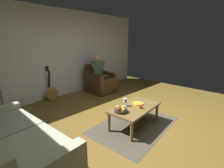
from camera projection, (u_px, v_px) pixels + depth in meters
ground_plane at (142, 123)px, 3.43m from camera, size 6.94×6.94×0.00m
wall_back at (65, 53)px, 5.06m from camera, size 6.15×0.06×2.61m
rug at (134, 125)px, 3.34m from camera, size 1.90×1.36×0.01m
armchair at (100, 82)px, 5.44m from camera, size 0.75×0.85×0.94m
person_seated at (100, 72)px, 5.37m from camera, size 0.61×0.58×1.27m
couch at (13, 150)px, 2.08m from camera, size 0.95×1.93×0.92m
coffee_table at (135, 109)px, 3.25m from camera, size 1.15×0.70×0.41m
guitar at (52, 93)px, 4.75m from camera, size 0.36×0.26×0.99m
radiator at (18, 97)px, 4.23m from camera, size 0.68×0.06×0.55m
wine_glass_near at (125, 101)px, 3.24m from camera, size 0.08×0.08×0.16m
fruit_bowl at (121, 110)px, 2.99m from camera, size 0.25×0.25×0.11m
decorative_dish at (138, 103)px, 3.37m from camera, size 0.23×0.23×0.02m
candle_jar at (141, 107)px, 3.15m from camera, size 0.07×0.07×0.07m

